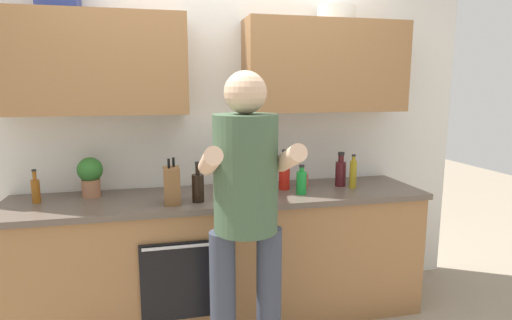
# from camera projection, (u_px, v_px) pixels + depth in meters

# --- Properties ---
(ground_plane) EXTENTS (12.00, 12.00, 0.00)m
(ground_plane) POSITION_uv_depth(u_px,v_px,m) (224.00, 315.00, 3.01)
(ground_plane) COLOR gray
(back_wall_unit) EXTENTS (4.00, 0.38, 2.50)m
(back_wall_unit) POSITION_uv_depth(u_px,v_px,m) (215.00, 105.00, 3.02)
(back_wall_unit) COLOR silver
(back_wall_unit) RESTS_ON ground
(counter) EXTENTS (2.84, 0.67, 0.90)m
(counter) POSITION_uv_depth(u_px,v_px,m) (223.00, 257.00, 2.94)
(counter) COLOR olive
(counter) RESTS_ON ground
(person_standing) EXTENTS (0.49, 0.45, 1.71)m
(person_standing) POSITION_uv_depth(u_px,v_px,m) (246.00, 205.00, 2.21)
(person_standing) COLOR #383D4C
(person_standing) RESTS_ON ground
(bottle_soy) EXTENTS (0.08, 0.08, 0.26)m
(bottle_soy) POSITION_uv_depth(u_px,v_px,m) (198.00, 187.00, 2.67)
(bottle_soy) COLOR black
(bottle_soy) RESTS_ON counter
(bottle_oil) EXTENTS (0.05, 0.05, 0.25)m
(bottle_oil) POSITION_uv_depth(u_px,v_px,m) (353.00, 174.00, 3.04)
(bottle_oil) COLOR olive
(bottle_oil) RESTS_ON counter
(bottle_hotsauce) EXTENTS (0.08, 0.08, 0.29)m
(bottle_hotsauce) POSITION_uv_depth(u_px,v_px,m) (284.00, 174.00, 2.99)
(bottle_hotsauce) COLOR red
(bottle_hotsauce) RESTS_ON counter
(bottle_wine) EXTENTS (0.08, 0.08, 0.25)m
(bottle_wine) POSITION_uv_depth(u_px,v_px,m) (341.00, 172.00, 3.10)
(bottle_wine) COLOR #471419
(bottle_wine) RESTS_ON counter
(bottle_soda) EXTENTS (0.07, 0.07, 0.20)m
(bottle_soda) POSITION_uv_depth(u_px,v_px,m) (301.00, 182.00, 2.87)
(bottle_soda) COLOR #198C33
(bottle_soda) RESTS_ON counter
(bottle_syrup) EXTENTS (0.05, 0.05, 0.22)m
(bottle_syrup) POSITION_uv_depth(u_px,v_px,m) (36.00, 190.00, 2.65)
(bottle_syrup) COLOR #8C4C14
(bottle_syrup) RESTS_ON counter
(cup_ceramic) EXTENTS (0.08, 0.08, 0.10)m
(cup_ceramic) POSITION_uv_depth(u_px,v_px,m) (303.00, 181.00, 3.07)
(cup_ceramic) COLOR #BF4C47
(cup_ceramic) RESTS_ON counter
(cup_tea) EXTENTS (0.08, 0.08, 0.08)m
(cup_tea) POSITION_uv_depth(u_px,v_px,m) (267.00, 182.00, 3.06)
(cup_tea) COLOR #33598C
(cup_tea) RESTS_ON counter
(knife_block) EXTENTS (0.10, 0.14, 0.29)m
(knife_block) POSITION_uv_depth(u_px,v_px,m) (172.00, 186.00, 2.62)
(knife_block) COLOR brown
(knife_block) RESTS_ON counter
(potted_herb) EXTENTS (0.17, 0.17, 0.27)m
(potted_herb) POSITION_uv_depth(u_px,v_px,m) (90.00, 175.00, 2.78)
(potted_herb) COLOR #9E6647
(potted_herb) RESTS_ON counter
(grocery_bag_rice) EXTENTS (0.26, 0.21, 0.23)m
(grocery_bag_rice) POSITION_uv_depth(u_px,v_px,m) (251.00, 180.00, 2.80)
(grocery_bag_rice) COLOR beige
(grocery_bag_rice) RESTS_ON counter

